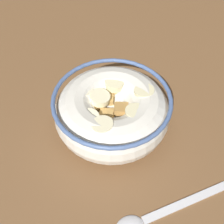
{
  "coord_description": "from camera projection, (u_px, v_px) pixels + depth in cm",
  "views": [
    {
      "loc": [
        10.48,
        -22.99,
        33.36
      ],
      "look_at": [
        0.0,
        0.0,
        3.0
      ],
      "focal_mm": 44.67,
      "sensor_mm": 36.0,
      "label": 1
    }
  ],
  "objects": [
    {
      "name": "ground_plane",
      "position": [
        112.0,
        129.0,
        0.43
      ],
      "size": [
        95.22,
        95.22,
        2.0
      ],
      "primitive_type": "cube",
      "color": "brown"
    },
    {
      "name": "cereal_bowl",
      "position": [
        112.0,
        110.0,
        0.39
      ],
      "size": [
        16.36,
        16.36,
        6.31
      ],
      "color": "silver",
      "rests_on": "ground_plane"
    },
    {
      "name": "spoon",
      "position": [
        152.0,
        217.0,
        0.33
      ],
      "size": [
        11.85,
        12.5,
        0.8
      ],
      "color": "silver",
      "rests_on": "ground_plane"
    }
  ]
}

